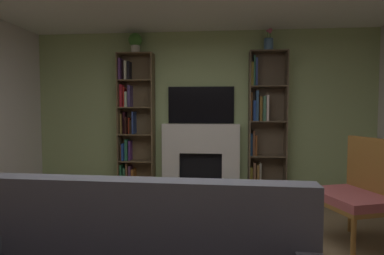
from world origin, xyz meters
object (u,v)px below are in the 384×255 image
Objects in this scene: armchair at (360,190)px; bookshelf_left at (133,123)px; tv at (201,105)px; bookshelf_right at (263,123)px; fireplace at (201,155)px; vase_with_flowers at (269,43)px; potted_plant at (135,42)px.

bookshelf_left is at bearing 143.39° from armchair.
bookshelf_right is (1.02, -0.07, -0.30)m from tv.
tv is 0.49× the size of bookshelf_left.
bookshelf_left is at bearing 179.95° from bookshelf_right.
fireplace is 3.98× the size of vase_with_flowers.
bookshelf_right is 2.50m from potted_plant.
bookshelf_left reaches higher than tv.
vase_with_flowers reaches higher than armchair.
potted_plant reaches higher than bookshelf_right.
bookshelf_left reaches higher than armchair.
fireplace is at bearing 177.09° from vase_with_flowers.
vase_with_flowers is at bearing -0.04° from potted_plant.
tv reaches higher than fireplace.
fireplace is at bearing 128.51° from armchair.
potted_plant reaches higher than armchair.
bookshelf_right is (1.02, -0.00, 0.54)m from fireplace.
vase_with_flowers is (1.09, -0.12, 0.98)m from tv.
potted_plant is 2.18m from vase_with_flowers.
tv is (0.00, 0.07, 0.84)m from fireplace.
tv is 2.88m from armchair.
potted_plant is at bearing -178.60° from bookshelf_right.
tv is at bearing 173.65° from vase_with_flowers.
bookshelf_right is at bearing -0.05° from bookshelf_left.
bookshelf_right is (2.18, -0.00, 0.00)m from bookshelf_left.
vase_with_flowers is 0.34× the size of armchair.
bookshelf_right reaches higher than armchair.
potted_plant is at bearing 179.96° from vase_with_flowers.
bookshelf_left is 1.35m from potted_plant.
potted_plant is at bearing -37.05° from bookshelf_left.
vase_with_flowers is at bearing -37.00° from bookshelf_right.
fireplace is 4.26× the size of potted_plant.
tv is at bearing 127.66° from armchair.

